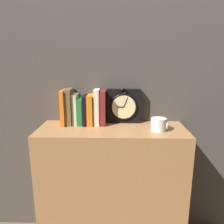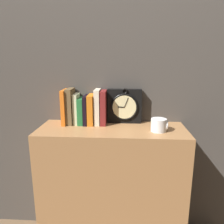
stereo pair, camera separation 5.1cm
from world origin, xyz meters
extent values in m
cube|color=#47423D|center=(0.00, 0.20, 1.30)|extent=(6.00, 0.05, 2.60)
cube|color=#A87547|center=(0.00, 0.00, 0.43)|extent=(0.93, 0.34, 0.86)
cube|color=black|center=(0.07, 0.14, 0.97)|extent=(0.23, 0.05, 0.23)
torus|color=black|center=(0.07, 0.11, 0.97)|extent=(0.18, 0.01, 0.18)
cylinder|color=beige|center=(0.07, 0.10, 0.97)|extent=(0.16, 0.01, 0.16)
cube|color=black|center=(0.05, 0.10, 0.97)|extent=(0.04, 0.00, 0.01)
cube|color=black|center=(0.09, 0.10, 1.00)|extent=(0.03, 0.00, 0.06)
torus|color=black|center=(0.07, 0.11, 1.08)|extent=(0.04, 0.01, 0.04)
cube|color=orange|center=(-0.32, 0.09, 0.97)|extent=(0.03, 0.15, 0.23)
cube|color=brown|center=(-0.28, 0.09, 0.98)|extent=(0.04, 0.13, 0.23)
cube|color=beige|center=(-0.24, 0.10, 0.96)|extent=(0.03, 0.12, 0.20)
cube|color=#226A33|center=(-0.21, 0.10, 0.94)|extent=(0.04, 0.13, 0.17)
cube|color=black|center=(-0.18, 0.09, 0.95)|extent=(0.02, 0.14, 0.19)
cube|color=orange|center=(-0.14, 0.09, 0.96)|extent=(0.04, 0.14, 0.20)
cube|color=beige|center=(-0.10, 0.10, 0.97)|extent=(0.03, 0.13, 0.23)
cube|color=maroon|center=(-0.06, 0.10, 0.97)|extent=(0.04, 0.13, 0.22)
cylinder|color=white|center=(0.28, -0.04, 0.90)|extent=(0.09, 0.09, 0.08)
torus|color=white|center=(0.33, -0.04, 0.90)|extent=(0.01, 0.06, 0.06)
camera|label=1|loc=(0.03, -1.30, 1.28)|focal=35.00mm
camera|label=2|loc=(0.08, -1.30, 1.28)|focal=35.00mm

